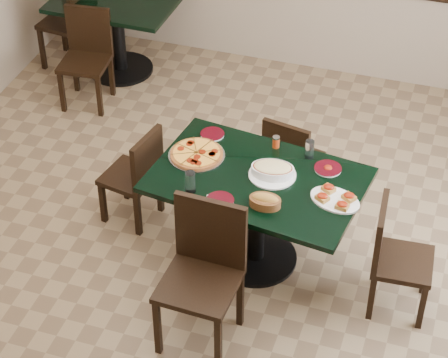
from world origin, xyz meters
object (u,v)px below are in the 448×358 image
(chair_left, at_px, (138,173))
(back_chair_left, at_px, (74,17))
(back_chair_near, at_px, (87,52))
(bruschetta_platter, at_px, (335,198))
(lasagna_casserole, at_px, (273,170))
(main_table, at_px, (257,198))
(back_table, at_px, (117,21))
(chair_right, at_px, (392,253))
(bread_basket, at_px, (265,201))
(chair_near, at_px, (204,265))
(pepperoni_pizza, at_px, (197,154))
(chair_far, at_px, (290,158))

(chair_left, relative_size, back_chair_left, 0.86)
(back_chair_left, bearing_deg, back_chair_near, 42.63)
(back_chair_left, bearing_deg, bruschetta_platter, 60.39)
(back_chair_near, height_order, lasagna_casserole, back_chair_near)
(main_table, relative_size, back_table, 1.34)
(chair_right, bearing_deg, bread_basket, 94.60)
(chair_near, distance_m, chair_left, 1.22)
(main_table, bearing_deg, chair_left, 178.04)
(chair_right, bearing_deg, pepperoni_pizza, 76.75)
(chair_left, bearing_deg, bread_basket, 79.27)
(back_table, relative_size, chair_far, 1.42)
(main_table, bearing_deg, back_chair_left, 146.55)
(back_table, xyz_separation_m, lasagna_casserole, (2.03, -2.04, 0.27))
(bread_basket, bearing_deg, back_table, 129.69)
(chair_right, relative_size, bread_basket, 3.93)
(main_table, distance_m, lasagna_casserole, 0.25)
(pepperoni_pizza, height_order, bread_basket, bread_basket)
(main_table, distance_m, chair_left, 0.98)
(lasagna_casserole, bearing_deg, bruschetta_platter, -23.10)
(bread_basket, bearing_deg, chair_near, -120.57)
(chair_near, xyz_separation_m, pepperoni_pizza, (-0.34, 0.83, 0.20))
(back_chair_left, bearing_deg, chair_near, 45.36)
(chair_far, relative_size, back_chair_left, 0.86)
(back_chair_left, xyz_separation_m, pepperoni_pizza, (1.90, -1.95, 0.25))
(back_chair_left, height_order, bruschetta_platter, back_chair_left)
(main_table, bearing_deg, chair_far, 92.20)
(chair_right, distance_m, chair_left, 1.94)
(lasagna_casserole, relative_size, bread_basket, 1.51)
(main_table, xyz_separation_m, chair_left, (-0.96, 0.16, -0.13))
(chair_right, bearing_deg, lasagna_casserole, 73.86)
(chair_right, relative_size, back_chair_left, 0.90)
(chair_right, height_order, lasagna_casserole, lasagna_casserole)
(main_table, bearing_deg, bruschetta_platter, -0.41)
(bruschetta_platter, bearing_deg, chair_near, -116.91)
(main_table, xyz_separation_m, bread_basket, (0.12, -0.26, 0.22))
(lasagna_casserole, xyz_separation_m, bread_basket, (0.04, -0.32, -0.01))
(back_chair_near, relative_size, pepperoni_pizza, 2.20)
(main_table, distance_m, back_table, 2.86)
(back_table, xyz_separation_m, bread_basket, (2.07, -2.35, 0.27))
(back_chair_left, bearing_deg, bread_basket, 53.67)
(lasagna_casserole, bearing_deg, bread_basket, -90.39)
(back_table, relative_size, bruschetta_platter, 2.80)
(chair_right, distance_m, lasagna_casserole, 0.96)
(pepperoni_pizza, distance_m, bruschetta_platter, 1.03)
(chair_near, relative_size, lasagna_casserole, 3.13)
(bruschetta_platter, bearing_deg, chair_right, 10.59)
(back_chair_near, bearing_deg, main_table, -43.58)
(chair_near, relative_size, back_chair_near, 1.16)
(back_table, bearing_deg, chair_far, -33.89)
(main_table, bearing_deg, bread_basket, -57.03)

